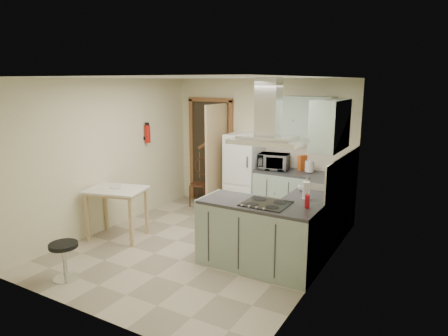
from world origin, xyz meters
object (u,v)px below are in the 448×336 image
Objects in this scene: bentwood_chair at (200,184)px; peninsula at (258,235)px; stool at (65,261)px; microwave at (274,162)px; extractor_hood at (267,141)px; fridge at (244,174)px; drop_leaf_table at (118,213)px.

peninsula is at bearing -50.45° from bentwood_chair.
stool is 3.81m from microwave.
extractor_hood reaches higher than stool.
bentwood_chair is (-2.16, 1.89, -0.01)m from peninsula.
fridge is at bearing 77.85° from stool.
bentwood_chair is at bearing 173.45° from microwave.
extractor_hood reaches higher than peninsula.
fridge is 0.97× the size of peninsula.
fridge reaches higher than drop_leaf_table.
drop_leaf_table is at bearing -118.18° from fridge.
extractor_hood is at bearing -10.91° from drop_leaf_table.
fridge is 3.14× the size of stool.
extractor_hood is 2.81m from drop_leaf_table.
fridge is 2.57m from extractor_hood.
drop_leaf_table is 1.80× the size of stool.
fridge is 1.67× the size of extractor_hood.
extractor_hood is at bearing -78.75° from microwave.
microwave is (0.60, -0.02, 0.29)m from fridge.
peninsula reaches higher than drop_leaf_table.
extractor_hood is 3.22m from bentwood_chair.
bentwood_chair is (0.21, 2.06, 0.04)m from drop_leaf_table.
drop_leaf_table is 2.07m from bentwood_chair.
bentwood_chair reaches higher than drop_leaf_table.
drop_leaf_table reaches higher than stool.
drop_leaf_table is at bearing -105.12° from bentwood_chair.
fridge reaches higher than bentwood_chair.
peninsula is 3.24× the size of stool.
drop_leaf_table is at bearing -176.02° from peninsula.
fridge is at bearing 47.09° from drop_leaf_table.
extractor_hood reaches higher than microwave.
extractor_hood is at bearing -56.21° from fridge.
stool is 0.92× the size of microwave.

